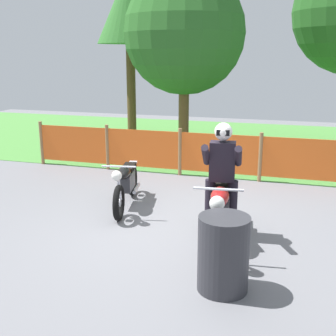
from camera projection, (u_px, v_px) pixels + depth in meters
The scene contains 9 objects.
ground at pixel (185, 229), 6.61m from camera, with size 24.00×24.00×0.02m, color slate.
grass_verge at pixel (242, 143), 12.97m from camera, with size 24.00×7.93×0.01m, color #4C8C3D.
barrier_fence at pixel (219, 154), 9.17m from camera, with size 8.80×0.08×1.05m.
tree_leftmost at pixel (129, 7), 12.85m from camera, with size 2.01×2.01×5.16m.
tree_near_left at pixel (184, 33), 11.08m from camera, with size 3.18×3.18×4.74m.
motorcycle_lead at pixel (126, 183), 7.44m from camera, with size 0.62×1.86×0.89m.
motorcycle_trailing at pixel (220, 210), 6.00m from camera, with size 0.62×2.12×1.00m.
rider_trailing at pixel (222, 174), 6.10m from camera, with size 0.59×0.71×1.69m.
oil_drum at pixel (223, 254), 4.79m from camera, with size 0.58×0.58×0.88m, color #2D2D33.
Camera 1 is at (1.52, -5.95, 2.60)m, focal length 45.67 mm.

